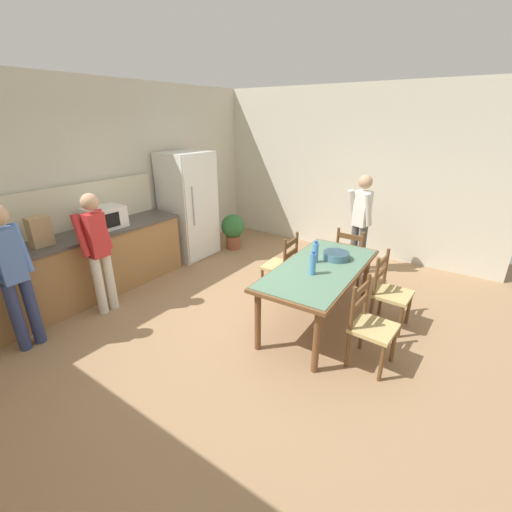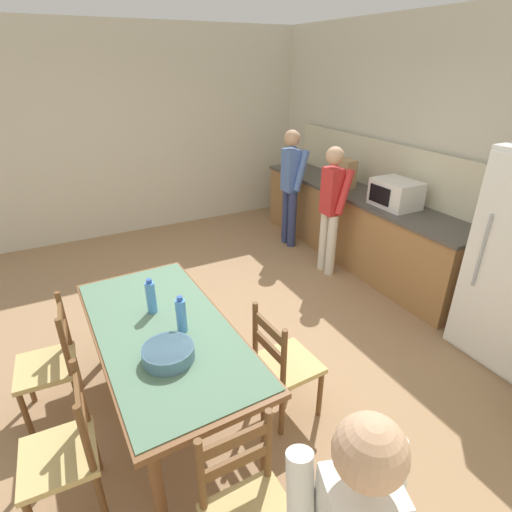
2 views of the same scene
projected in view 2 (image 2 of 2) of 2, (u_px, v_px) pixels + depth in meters
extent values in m
plane|color=#9E7A56|center=(227.00, 341.00, 3.81)|extent=(8.32, 8.32, 0.00)
cube|color=beige|center=(451.00, 160.00, 4.27)|extent=(6.52, 0.12, 2.90)
cube|color=beige|center=(133.00, 134.00, 5.76)|extent=(0.12, 5.20, 2.90)
cube|color=#9E7042|center=(354.00, 227.00, 5.25)|extent=(3.40, 0.62, 0.88)
cube|color=#4C4742|center=(358.00, 193.00, 5.05)|extent=(3.44, 0.66, 0.04)
cube|color=#B7BCC1|center=(322.00, 178.00, 5.66)|extent=(0.52, 0.38, 0.02)
cube|color=beige|center=(380.00, 165.00, 5.04)|extent=(3.40, 0.03, 0.60)
cube|color=white|center=(509.00, 273.00, 3.11)|extent=(0.79, 0.02, 1.76)
cylinder|color=#A5AAB2|center=(482.00, 251.00, 3.25)|extent=(0.02, 0.02, 0.64)
cube|color=white|center=(396.00, 194.00, 4.46)|extent=(0.50, 0.38, 0.30)
cube|color=black|center=(379.00, 195.00, 4.42)|extent=(0.30, 0.01, 0.19)
cube|color=tan|center=(346.00, 174.00, 5.13)|extent=(0.24, 0.16, 0.36)
cylinder|color=brown|center=(99.00, 328.00, 3.41)|extent=(0.07, 0.07, 0.71)
cylinder|color=brown|center=(158.00, 490.00, 2.12)|extent=(0.07, 0.07, 0.71)
cylinder|color=brown|center=(175.00, 306.00, 3.71)|extent=(0.07, 0.07, 0.71)
cylinder|color=brown|center=(266.00, 437.00, 2.42)|extent=(0.07, 0.07, 0.71)
cube|color=brown|center=(163.00, 331.00, 2.75)|extent=(1.89, 0.95, 0.04)
cube|color=#567A60|center=(163.00, 329.00, 2.74)|extent=(1.81, 0.91, 0.01)
cylinder|color=#4C8ED6|center=(151.00, 298.00, 2.86)|extent=(0.07, 0.07, 0.24)
cylinder|color=#2D51B2|center=(149.00, 281.00, 2.80)|extent=(0.04, 0.04, 0.03)
cylinder|color=#4C8ED6|center=(181.00, 316.00, 2.66)|extent=(0.07, 0.07, 0.24)
cylinder|color=#2D51B2|center=(180.00, 299.00, 2.60)|extent=(0.04, 0.04, 0.03)
cylinder|color=slate|center=(168.00, 353.00, 2.43)|extent=(0.32, 0.32, 0.09)
cylinder|color=slate|center=(168.00, 349.00, 2.42)|extent=(0.31, 0.31, 0.02)
cylinder|color=brown|center=(29.00, 381.00, 3.05)|extent=(0.04, 0.04, 0.41)
cylinder|color=brown|center=(26.00, 415.00, 2.75)|extent=(0.04, 0.04, 0.41)
cylinder|color=brown|center=(76.00, 368.00, 3.18)|extent=(0.04, 0.04, 0.41)
cylinder|color=brown|center=(79.00, 400.00, 2.88)|extent=(0.04, 0.04, 0.41)
cube|color=tan|center=(46.00, 367.00, 2.87)|extent=(0.44, 0.42, 0.04)
cylinder|color=brown|center=(64.00, 319.00, 2.97)|extent=(0.04, 0.04, 0.46)
cylinder|color=brown|center=(65.00, 348.00, 2.67)|extent=(0.04, 0.04, 0.46)
cube|color=brown|center=(60.00, 317.00, 2.76)|extent=(0.36, 0.04, 0.07)
cube|color=brown|center=(65.00, 335.00, 2.83)|extent=(0.36, 0.04, 0.07)
cylinder|color=brown|center=(35.00, 469.00, 2.39)|extent=(0.04, 0.04, 0.41)
cylinder|color=brown|center=(95.00, 448.00, 2.53)|extent=(0.04, 0.04, 0.41)
cylinder|color=brown|center=(101.00, 498.00, 2.23)|extent=(0.04, 0.04, 0.41)
cube|color=tan|center=(58.00, 457.00, 2.22)|extent=(0.43, 0.41, 0.04)
cylinder|color=brown|center=(80.00, 392.00, 2.32)|extent=(0.04, 0.04, 0.46)
cylinder|color=brown|center=(85.00, 439.00, 2.03)|extent=(0.04, 0.04, 0.46)
cube|color=brown|center=(78.00, 396.00, 2.11)|extent=(0.36, 0.04, 0.07)
cube|color=brown|center=(83.00, 417.00, 2.18)|extent=(0.36, 0.04, 0.07)
cylinder|color=brown|center=(320.00, 394.00, 2.93)|extent=(0.04, 0.04, 0.41)
cylinder|color=brown|center=(292.00, 365.00, 3.21)|extent=(0.04, 0.04, 0.41)
cylinder|color=brown|center=(282.00, 412.00, 2.78)|extent=(0.04, 0.04, 0.41)
cylinder|color=brown|center=(255.00, 380.00, 3.06)|extent=(0.04, 0.04, 0.41)
cube|color=tan|center=(288.00, 364.00, 2.90)|extent=(0.44, 0.42, 0.04)
cylinder|color=brown|center=(284.00, 359.00, 2.57)|extent=(0.04, 0.04, 0.46)
cylinder|color=brown|center=(255.00, 330.00, 2.85)|extent=(0.04, 0.04, 0.46)
cube|color=brown|center=(269.00, 328.00, 2.65)|extent=(0.36, 0.05, 0.07)
cube|color=brown|center=(269.00, 346.00, 2.72)|extent=(0.36, 0.05, 0.07)
cylinder|color=brown|center=(267.00, 503.00, 2.21)|extent=(0.04, 0.04, 0.41)
cylinder|color=brown|center=(201.00, 475.00, 1.85)|extent=(0.04, 0.04, 0.46)
cylinder|color=brown|center=(268.00, 444.00, 2.00)|extent=(0.04, 0.04, 0.46)
cube|color=brown|center=(235.00, 441.00, 1.87)|extent=(0.03, 0.36, 0.07)
cube|color=brown|center=(236.00, 462.00, 1.94)|extent=(0.03, 0.36, 0.07)
cylinder|color=navy|center=(286.00, 216.00, 5.72)|extent=(0.12, 0.12, 0.80)
cylinder|color=navy|center=(292.00, 220.00, 5.60)|extent=(0.12, 0.12, 0.80)
cube|color=#5175BC|center=(291.00, 170.00, 5.36)|extent=(0.22, 0.18, 0.56)
sphere|color=tan|center=(292.00, 138.00, 5.17)|extent=(0.21, 0.21, 0.21)
cylinder|color=#5175BC|center=(289.00, 166.00, 5.50)|extent=(0.09, 0.22, 0.54)
cylinder|color=#5175BC|center=(301.00, 171.00, 5.25)|extent=(0.09, 0.22, 0.54)
cylinder|color=silver|center=(324.00, 241.00, 4.97)|extent=(0.12, 0.12, 0.77)
cylinder|color=silver|center=(331.00, 245.00, 4.85)|extent=(0.12, 0.12, 0.77)
cube|color=red|center=(332.00, 191.00, 4.62)|extent=(0.22, 0.18, 0.55)
sphere|color=tan|center=(335.00, 156.00, 4.44)|extent=(0.21, 0.21, 0.21)
cylinder|color=red|center=(329.00, 185.00, 4.76)|extent=(0.09, 0.21, 0.52)
cylinder|color=red|center=(345.00, 192.00, 4.52)|extent=(0.09, 0.21, 0.52)
sphere|color=tan|center=(370.00, 452.00, 1.07)|extent=(0.21, 0.21, 0.21)
cylinder|color=white|center=(391.00, 509.00, 1.31)|extent=(0.23, 0.15, 0.53)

